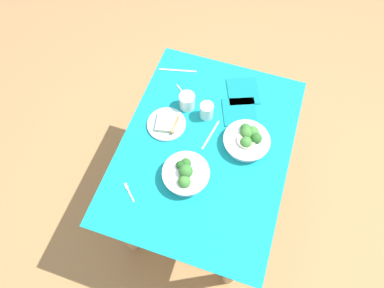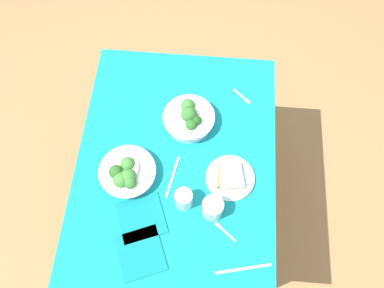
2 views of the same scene
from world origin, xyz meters
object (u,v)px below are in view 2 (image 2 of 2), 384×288
(bread_side_plate, at_px, (230,177))
(table_knife_left, at_px, (173,177))
(napkin_folded_lower, at_px, (140,253))
(fork_by_far_bowl, at_px, (242,97))
(table_knife_right, at_px, (243,269))
(water_glass_center, at_px, (213,208))
(napkin_folded_upper, at_px, (141,218))
(water_glass_side, at_px, (184,199))
(broccoli_bowl_far, at_px, (189,118))
(broccoli_bowl_near, at_px, (127,173))
(fork_by_near_bowl, at_px, (224,231))

(bread_side_plate, xyz_separation_m, table_knife_left, (0.01, -0.23, -0.01))
(napkin_folded_lower, bearing_deg, fork_by_far_bowl, 153.42)
(table_knife_right, height_order, napkin_folded_lower, napkin_folded_lower)
(water_glass_center, height_order, table_knife_left, water_glass_center)
(fork_by_far_bowl, distance_m, napkin_folded_lower, 0.81)
(napkin_folded_upper, bearing_deg, fork_by_far_bowl, 147.39)
(water_glass_center, distance_m, water_glass_side, 0.12)
(water_glass_side, relative_size, napkin_folded_upper, 0.52)
(broccoli_bowl_far, height_order, table_knife_left, broccoli_bowl_far)
(broccoli_bowl_far, bearing_deg, broccoli_bowl_near, -40.01)
(water_glass_side, relative_size, fork_by_near_bowl, 1.02)
(fork_by_near_bowl, xyz_separation_m, napkin_folded_lower, (0.11, -0.31, 0.00))
(water_glass_side, xyz_separation_m, fork_by_near_bowl, (0.10, 0.17, -0.04))
(water_glass_center, relative_size, napkin_folded_lower, 0.49)
(water_glass_center, bearing_deg, bread_side_plate, 156.43)
(fork_by_near_bowl, xyz_separation_m, table_knife_right, (0.14, 0.08, -0.00))
(broccoli_bowl_far, height_order, fork_by_far_bowl, broccoli_bowl_far)
(fork_by_far_bowl, distance_m, napkin_folded_upper, 0.70)
(broccoli_bowl_near, distance_m, bread_side_plate, 0.42)
(fork_by_far_bowl, distance_m, fork_by_near_bowl, 0.62)
(table_knife_right, xyz_separation_m, napkin_folded_lower, (-0.03, -0.39, 0.00))
(fork_by_near_bowl, bearing_deg, bread_side_plate, -53.78)
(fork_by_far_bowl, height_order, table_knife_right, same)
(broccoli_bowl_near, bearing_deg, table_knife_left, 94.44)
(bread_side_plate, bearing_deg, fork_by_near_bowl, -2.98)
(broccoli_bowl_near, height_order, napkin_folded_lower, broccoli_bowl_near)
(water_glass_side, relative_size, table_knife_right, 0.43)
(table_knife_right, bearing_deg, fork_by_near_bowl, -73.80)
(water_glass_center, xyz_separation_m, table_knife_right, (0.21, 0.13, -0.04))
(fork_by_far_bowl, bearing_deg, napkin_folded_lower, -73.57)
(broccoli_bowl_near, distance_m, napkin_folded_lower, 0.32)
(fork_by_near_bowl, bearing_deg, napkin_folded_upper, 34.82)
(broccoli_bowl_near, bearing_deg, table_knife_right, 55.71)
(water_glass_side, bearing_deg, napkin_folded_lower, -34.48)
(table_knife_left, relative_size, napkin_folded_upper, 1.06)
(water_glass_side, xyz_separation_m, napkin_folded_upper, (0.08, -0.16, -0.04))
(broccoli_bowl_far, xyz_separation_m, fork_by_near_bowl, (0.47, 0.18, -0.04))
(broccoli_bowl_far, bearing_deg, napkin_folded_lower, -13.18)
(water_glass_side, distance_m, napkin_folded_upper, 0.18)
(table_knife_right, relative_size, napkin_folded_lower, 1.19)
(water_glass_side, relative_size, table_knife_left, 0.49)
(table_knife_left, distance_m, table_knife_right, 0.46)
(table_knife_right, bearing_deg, water_glass_side, -57.43)
(napkin_folded_upper, bearing_deg, table_knife_right, 68.26)
(napkin_folded_upper, bearing_deg, broccoli_bowl_near, -154.80)
(broccoli_bowl_near, height_order, water_glass_center, same)
(broccoli_bowl_near, distance_m, fork_by_near_bowl, 0.45)
(water_glass_side, bearing_deg, fork_by_far_bowl, 157.02)
(napkin_folded_lower, bearing_deg, table_knife_right, 86.19)
(table_knife_right, bearing_deg, table_knife_left, -62.04)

